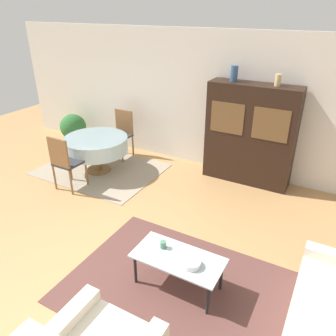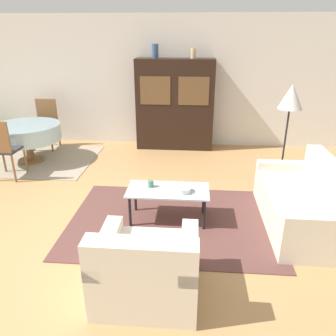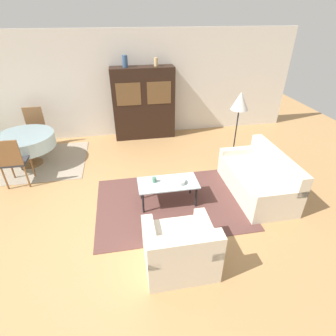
{
  "view_description": "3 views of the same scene",
  "coord_description": "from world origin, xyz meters",
  "px_view_note": "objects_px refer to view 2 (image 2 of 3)",
  "views": [
    {
      "loc": [
        2.26,
        -2.3,
        3.07
      ],
      "look_at": [
        0.2,
        1.4,
        0.95
      ],
      "focal_mm": 35.0,
      "sensor_mm": 36.0,
      "label": 1
    },
    {
      "loc": [
        1.25,
        -3.49,
        2.32
      ],
      "look_at": [
        0.94,
        0.31,
        0.75
      ],
      "focal_mm": 35.0,
      "sensor_mm": 36.0,
      "label": 2
    },
    {
      "loc": [
        0.26,
        -3.45,
        3.08
      ],
      "look_at": [
        0.94,
        0.31,
        0.75
      ],
      "focal_mm": 28.0,
      "sensor_mm": 36.0,
      "label": 3
    }
  ],
  "objects_px": {
    "bowl": "(183,189)",
    "floor_lamp": "(291,101)",
    "display_cabinet": "(175,105)",
    "vase_short": "(193,53)",
    "dining_chair_far": "(46,121)",
    "couch": "(305,204)",
    "dining_table": "(27,132)",
    "coffee_table": "(168,193)",
    "cup": "(151,184)",
    "vase_tall": "(155,51)",
    "dining_chair_near": "(2,146)",
    "armchair": "(147,269)"
  },
  "relations": [
    {
      "from": "dining_chair_near",
      "to": "bowl",
      "type": "bearing_deg",
      "value": -20.69
    },
    {
      "from": "dining_chair_near",
      "to": "floor_lamp",
      "type": "xyz_separation_m",
      "value": [
        4.58,
        0.11,
        0.8
      ]
    },
    {
      "from": "cup",
      "to": "vase_short",
      "type": "xyz_separation_m",
      "value": [
        0.48,
        2.98,
        1.46
      ]
    },
    {
      "from": "coffee_table",
      "to": "display_cabinet",
      "type": "height_order",
      "value": "display_cabinet"
    },
    {
      "from": "couch",
      "to": "dining_chair_near",
      "type": "distance_m",
      "value": 4.75
    },
    {
      "from": "vase_short",
      "to": "dining_chair_far",
      "type": "bearing_deg",
      "value": -175.48
    },
    {
      "from": "vase_tall",
      "to": "armchair",
      "type": "bearing_deg",
      "value": -84.57
    },
    {
      "from": "dining_table",
      "to": "vase_short",
      "type": "bearing_deg",
      "value": 19.48
    },
    {
      "from": "dining_chair_far",
      "to": "couch",
      "type": "bearing_deg",
      "value": 148.91
    },
    {
      "from": "cup",
      "to": "couch",
      "type": "bearing_deg",
      "value": -1.27
    },
    {
      "from": "coffee_table",
      "to": "dining_chair_far",
      "type": "height_order",
      "value": "dining_chair_far"
    },
    {
      "from": "dining_table",
      "to": "floor_lamp",
      "type": "relative_size",
      "value": 0.77
    },
    {
      "from": "vase_tall",
      "to": "dining_table",
      "type": "bearing_deg",
      "value": -154.94
    },
    {
      "from": "vase_short",
      "to": "couch",
      "type": "bearing_deg",
      "value": -63.44
    },
    {
      "from": "display_cabinet",
      "to": "dining_chair_far",
      "type": "bearing_deg",
      "value": -174.93
    },
    {
      "from": "coffee_table",
      "to": "vase_short",
      "type": "distance_m",
      "value": 3.43
    },
    {
      "from": "couch",
      "to": "display_cabinet",
      "type": "height_order",
      "value": "display_cabinet"
    },
    {
      "from": "coffee_table",
      "to": "bowl",
      "type": "height_order",
      "value": "bowl"
    },
    {
      "from": "cup",
      "to": "display_cabinet",
      "type": "bearing_deg",
      "value": 87.52
    },
    {
      "from": "dining_chair_near",
      "to": "dining_chair_far",
      "type": "relative_size",
      "value": 1.0
    },
    {
      "from": "couch",
      "to": "armchair",
      "type": "bearing_deg",
      "value": 127.15
    },
    {
      "from": "dining_chair_near",
      "to": "floor_lamp",
      "type": "height_order",
      "value": "floor_lamp"
    },
    {
      "from": "display_cabinet",
      "to": "armchair",
      "type": "bearing_deg",
      "value": -89.75
    },
    {
      "from": "bowl",
      "to": "floor_lamp",
      "type": "bearing_deg",
      "value": 39.36
    },
    {
      "from": "couch",
      "to": "dining_chair_far",
      "type": "relative_size",
      "value": 1.66
    },
    {
      "from": "vase_short",
      "to": "coffee_table",
      "type": "bearing_deg",
      "value": -94.67
    },
    {
      "from": "floor_lamp",
      "to": "dining_chair_far",
      "type": "bearing_deg",
      "value": 160.88
    },
    {
      "from": "couch",
      "to": "vase_tall",
      "type": "relative_size",
      "value": 6.32
    },
    {
      "from": "couch",
      "to": "dining_table",
      "type": "distance_m",
      "value": 5.01
    },
    {
      "from": "couch",
      "to": "dining_table",
      "type": "xyz_separation_m",
      "value": [
        -4.61,
        1.93,
        0.28
      ]
    },
    {
      "from": "display_cabinet",
      "to": "vase_short",
      "type": "height_order",
      "value": "vase_short"
    },
    {
      "from": "vase_tall",
      "to": "vase_short",
      "type": "height_order",
      "value": "vase_tall"
    },
    {
      "from": "display_cabinet",
      "to": "vase_short",
      "type": "distance_m",
      "value": 1.08
    },
    {
      "from": "vase_tall",
      "to": "display_cabinet",
      "type": "bearing_deg",
      "value": -0.13
    },
    {
      "from": "coffee_table",
      "to": "dining_chair_far",
      "type": "relative_size",
      "value": 1.03
    },
    {
      "from": "couch",
      "to": "floor_lamp",
      "type": "relative_size",
      "value": 1.04
    },
    {
      "from": "coffee_table",
      "to": "display_cabinet",
      "type": "xyz_separation_m",
      "value": [
        -0.1,
        3.04,
        0.53
      ]
    },
    {
      "from": "dining_chair_far",
      "to": "coffee_table",
      "type": "bearing_deg",
      "value": 135.52
    },
    {
      "from": "armchair",
      "to": "vase_tall",
      "type": "relative_size",
      "value": 3.47
    },
    {
      "from": "armchair",
      "to": "dining_chair_near",
      "type": "relative_size",
      "value": 0.91
    },
    {
      "from": "display_cabinet",
      "to": "dining_chair_far",
      "type": "height_order",
      "value": "display_cabinet"
    },
    {
      "from": "bowl",
      "to": "display_cabinet",
      "type": "bearing_deg",
      "value": 95.46
    },
    {
      "from": "display_cabinet",
      "to": "vase_tall",
      "type": "distance_m",
      "value": 1.14
    },
    {
      "from": "coffee_table",
      "to": "vase_tall",
      "type": "distance_m",
      "value": 3.47
    },
    {
      "from": "display_cabinet",
      "to": "dining_chair_near",
      "type": "height_order",
      "value": "display_cabinet"
    },
    {
      "from": "cup",
      "to": "bowl",
      "type": "relative_size",
      "value": 0.43
    },
    {
      "from": "floor_lamp",
      "to": "cup",
      "type": "bearing_deg",
      "value": -149.71
    },
    {
      "from": "cup",
      "to": "dining_table",
      "type": "bearing_deg",
      "value": 144.23
    },
    {
      "from": "dining_table",
      "to": "dining_chair_near",
      "type": "distance_m",
      "value": 0.85
    },
    {
      "from": "cup",
      "to": "dining_chair_far",
      "type": "bearing_deg",
      "value": 133.72
    }
  ]
}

